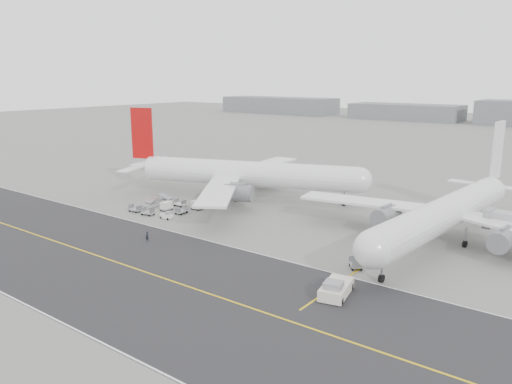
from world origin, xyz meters
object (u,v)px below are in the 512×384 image
Objects in this scene: pushback_tug at (336,289)px; ground_crew_a at (147,237)px; airliner_a at (242,173)px; airliner_b at (447,212)px.

ground_crew_a is at bearing 167.99° from pushback_tug.
pushback_tug reaches higher than ground_crew_a.
airliner_a is 34.91m from ground_crew_a.
airliner_a reaches higher than pushback_tug.
pushback_tug is at bearing -94.30° from airliner_b.
airliner_a is 6.61× the size of pushback_tug.
airliner_a is at bearing 179.31° from airliner_b.
airliner_a is 32.50× the size of ground_crew_a.
pushback_tug is (-4.90, -29.25, -4.46)m from airliner_b.
airliner_a reaches higher than ground_crew_a.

